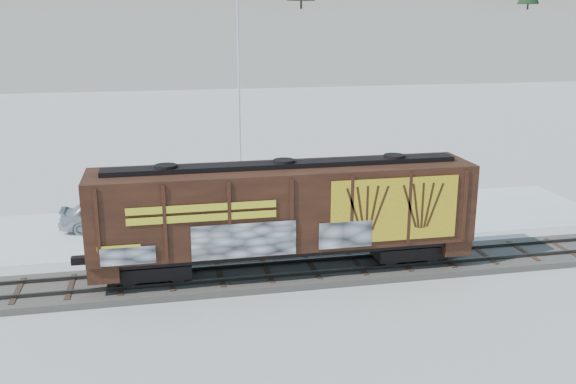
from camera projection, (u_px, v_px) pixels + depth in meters
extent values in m
plane|color=white|center=(267.00, 277.00, 27.31)|extent=(500.00, 500.00, 0.00)
cube|color=#59544C|center=(267.00, 274.00, 27.28)|extent=(50.00, 3.40, 0.28)
cube|color=#33302D|center=(270.00, 276.00, 26.54)|extent=(50.00, 0.10, 0.15)
cube|color=#33302D|center=(264.00, 263.00, 27.90)|extent=(50.00, 0.10, 0.15)
cube|color=white|center=(243.00, 224.00, 34.39)|extent=(40.00, 8.00, 0.03)
cube|color=white|center=(176.00, 45.00, 115.48)|extent=(360.00, 40.00, 12.00)
cube|color=white|center=(169.00, 12.00, 142.25)|extent=(360.00, 40.00, 24.00)
cube|color=black|center=(153.00, 266.00, 26.16)|extent=(3.00, 2.00, 0.90)
cube|color=black|center=(405.00, 248.00, 28.30)|extent=(3.00, 2.00, 0.90)
cylinder|color=black|center=(129.00, 276.00, 25.23)|extent=(0.90, 0.12, 0.90)
cube|color=black|center=(284.00, 245.00, 27.09)|extent=(15.85, 2.40, 0.25)
cube|color=#3C1E10|center=(284.00, 205.00, 26.63)|extent=(15.85, 3.00, 3.26)
cube|color=black|center=(284.00, 165.00, 26.17)|extent=(14.59, 0.90, 0.20)
cube|color=gold|center=(395.00, 210.00, 26.02)|extent=(5.39, 0.03, 2.64)
cube|color=gold|center=(202.00, 213.00, 24.40)|extent=(5.71, 0.02, 0.70)
cube|color=silver|center=(244.00, 241.00, 25.02)|extent=(4.12, 0.03, 1.40)
cylinder|color=silver|center=(241.00, 195.00, 39.59)|extent=(0.90, 0.90, 0.20)
cylinder|color=silver|center=(239.00, 90.00, 37.90)|extent=(0.14, 0.14, 13.08)
imported|color=silver|center=(108.00, 213.00, 33.32)|extent=(4.90, 2.04, 1.66)
imported|color=silver|center=(312.00, 208.00, 34.79)|extent=(4.51, 2.76, 1.40)
imported|color=black|center=(300.00, 205.00, 34.94)|extent=(5.76, 3.52, 1.56)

